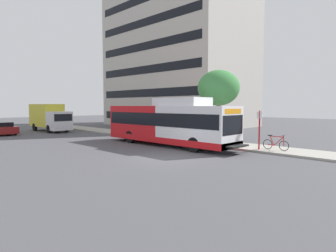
% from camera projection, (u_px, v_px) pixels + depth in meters
% --- Properties ---
extents(ground_plane, '(120.00, 120.00, 0.00)m').
position_uv_depth(ground_plane, '(94.00, 145.00, 22.15)').
color(ground_plane, '#4C4C51').
extents(sidewalk_curb, '(3.00, 56.00, 0.14)m').
position_uv_depth(sidewalk_curb, '(174.00, 139.00, 25.74)').
color(sidewalk_curb, '#A8A399').
rests_on(sidewalk_curb, ground).
extents(transit_bus, '(2.58, 12.25, 3.65)m').
position_uv_depth(transit_bus, '(168.00, 123.00, 21.79)').
color(transit_bus, white).
rests_on(transit_bus, ground).
extents(bus_stop_sign_pole, '(0.10, 0.36, 2.60)m').
position_uv_depth(bus_stop_sign_pole, '(259.00, 127.00, 18.88)').
color(bus_stop_sign_pole, red).
rests_on(bus_stop_sign_pole, sidewalk_curb).
extents(bicycle_parked, '(0.52, 1.76, 1.02)m').
position_uv_depth(bicycle_parked, '(276.00, 144.00, 18.73)').
color(bicycle_parked, black).
rests_on(bicycle_parked, sidewalk_curb).
extents(street_tree_near_stop, '(3.40, 3.40, 5.82)m').
position_uv_depth(street_tree_near_stop, '(219.00, 88.00, 23.05)').
color(street_tree_near_stop, '#4C3823').
rests_on(street_tree_near_stop, sidewalk_curb).
extents(parked_car_far_lane, '(1.80, 4.50, 1.33)m').
position_uv_depth(parked_car_far_lane, '(3.00, 128.00, 30.03)').
color(parked_car_far_lane, maroon).
rests_on(parked_car_far_lane, ground).
extents(box_truck_background, '(2.32, 7.01, 3.25)m').
position_uv_depth(box_truck_background, '(49.00, 117.00, 33.90)').
color(box_truck_background, silver).
rests_on(box_truck_background, ground).
extents(apartment_tower_backdrop, '(13.49, 21.17, 35.31)m').
position_uv_depth(apartment_tower_backdrop, '(179.00, 10.00, 43.11)').
color(apartment_tower_backdrop, '#BCB7AD').
rests_on(apartment_tower_backdrop, ground).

